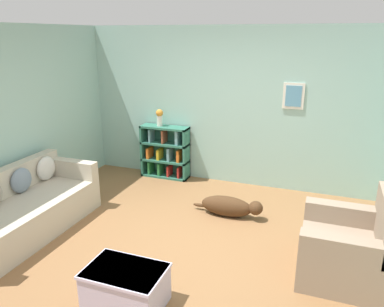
{
  "coord_description": "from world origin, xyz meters",
  "views": [
    {
      "loc": [
        1.53,
        -3.72,
        2.46
      ],
      "look_at": [
        0.0,
        0.4,
        1.05
      ],
      "focal_mm": 35.0,
      "sensor_mm": 36.0,
      "label": 1
    }
  ],
  "objects_px": {
    "dog": "(230,206)",
    "recliner_chair": "(352,248)",
    "bookshelf": "(166,152)",
    "coffee_table": "(126,286)",
    "couch": "(21,210)",
    "vase": "(160,117)"
  },
  "relations": [
    {
      "from": "dog",
      "to": "recliner_chair",
      "type": "bearing_deg",
      "value": -30.15
    },
    {
      "from": "recliner_chair",
      "to": "bookshelf",
      "type": "bearing_deg",
      "value": 146.32
    },
    {
      "from": "dog",
      "to": "vase",
      "type": "relative_size",
      "value": 3.5
    },
    {
      "from": "recliner_chair",
      "to": "vase",
      "type": "distance_m",
      "value": 3.77
    },
    {
      "from": "coffee_table",
      "to": "dog",
      "type": "distance_m",
      "value": 2.15
    },
    {
      "from": "couch",
      "to": "dog",
      "type": "relative_size",
      "value": 1.99
    },
    {
      "from": "couch",
      "to": "bookshelf",
      "type": "distance_m",
      "value": 2.64
    },
    {
      "from": "bookshelf",
      "to": "recliner_chair",
      "type": "height_order",
      "value": "recliner_chair"
    },
    {
      "from": "bookshelf",
      "to": "dog",
      "type": "bearing_deg",
      "value": -37.08
    },
    {
      "from": "bookshelf",
      "to": "recliner_chair",
      "type": "xyz_separation_m",
      "value": [
        3.02,
        -2.01,
        -0.12
      ]
    },
    {
      "from": "bookshelf",
      "to": "vase",
      "type": "distance_m",
      "value": 0.65
    },
    {
      "from": "bookshelf",
      "to": "couch",
      "type": "bearing_deg",
      "value": -110.16
    },
    {
      "from": "couch",
      "to": "recliner_chair",
      "type": "distance_m",
      "value": 3.96
    },
    {
      "from": "vase",
      "to": "couch",
      "type": "bearing_deg",
      "value": -108.41
    },
    {
      "from": "couch",
      "to": "vase",
      "type": "height_order",
      "value": "vase"
    },
    {
      "from": "bookshelf",
      "to": "vase",
      "type": "xyz_separation_m",
      "value": [
        -0.09,
        -0.02,
        0.64
      ]
    },
    {
      "from": "bookshelf",
      "to": "coffee_table",
      "type": "height_order",
      "value": "bookshelf"
    },
    {
      "from": "couch",
      "to": "recliner_chair",
      "type": "relative_size",
      "value": 2.14
    },
    {
      "from": "vase",
      "to": "dog",
      "type": "bearing_deg",
      "value": -34.96
    },
    {
      "from": "bookshelf",
      "to": "dog",
      "type": "relative_size",
      "value": 0.91
    },
    {
      "from": "bookshelf",
      "to": "coffee_table",
      "type": "relative_size",
      "value": 1.25
    },
    {
      "from": "coffee_table",
      "to": "vase",
      "type": "bearing_deg",
      "value": 109.29
    }
  ]
}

